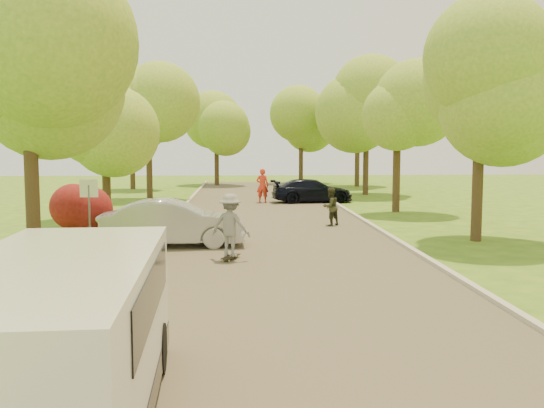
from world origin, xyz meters
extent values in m
plane|color=#3D6417|center=(0.00, 0.00, 0.00)|extent=(100.00, 100.00, 0.00)
cube|color=#4C4438|center=(0.00, 8.00, 0.01)|extent=(8.00, 60.00, 0.01)
cube|color=#B2AD9E|center=(-4.05, 8.00, 0.06)|extent=(0.18, 60.00, 0.12)
cube|color=#B2AD9E|center=(4.05, 8.00, 0.06)|extent=(0.18, 60.00, 0.12)
cylinder|color=#59595E|center=(-5.80, 4.00, 1.00)|extent=(0.06, 0.06, 2.00)
cube|color=white|center=(-5.80, 4.00, 1.90)|extent=(0.55, 0.04, 0.55)
cylinder|color=#382619|center=(-6.30, 5.50, 0.35)|extent=(0.12, 0.12, 0.70)
sphere|color=#590F0F|center=(-6.30, 5.50, 1.10)|extent=(1.70, 1.70, 1.70)
cylinder|color=#382619|center=(-6.50, 1.00, 1.80)|extent=(0.36, 0.36, 3.60)
sphere|color=olive|center=(-6.50, 1.00, 4.98)|extent=(4.60, 4.60, 4.60)
sphere|color=olive|center=(-5.81, 1.00, 5.67)|extent=(3.45, 3.45, 3.45)
cylinder|color=#382619|center=(-7.00, 12.00, 1.57)|extent=(0.36, 0.36, 3.15)
sphere|color=olive|center=(-7.00, 12.00, 4.41)|extent=(4.20, 4.20, 4.20)
sphere|color=olive|center=(-6.37, 12.00, 5.04)|extent=(3.15, 3.15, 3.15)
cylinder|color=#382619|center=(-6.60, 22.00, 1.91)|extent=(0.36, 0.36, 3.83)
sphere|color=olive|center=(-6.60, 22.00, 5.27)|extent=(4.80, 4.80, 4.80)
sphere|color=olive|center=(-5.88, 22.00, 5.99)|extent=(3.60, 3.60, 3.60)
cylinder|color=#382619|center=(6.80, 5.00, 1.91)|extent=(0.36, 0.36, 3.83)
sphere|color=olive|center=(6.80, 5.00, 5.33)|extent=(5.00, 5.00, 5.00)
sphere|color=olive|center=(7.55, 5.00, 6.08)|extent=(3.75, 3.75, 3.75)
cylinder|color=#382619|center=(6.40, 14.00, 1.69)|extent=(0.36, 0.36, 3.38)
sphere|color=olive|center=(6.40, 14.00, 4.70)|extent=(4.40, 4.40, 4.40)
sphere|color=olive|center=(7.06, 14.00, 5.36)|extent=(3.30, 3.30, 3.30)
cylinder|color=#382619|center=(7.00, 24.00, 2.02)|extent=(0.36, 0.36, 4.05)
sphere|color=olive|center=(7.00, 24.00, 5.61)|extent=(5.20, 5.20, 5.20)
sphere|color=olive|center=(7.78, 24.00, 6.39)|extent=(3.90, 3.90, 3.90)
cylinder|color=#382619|center=(-9.00, 30.00, 1.80)|extent=(0.36, 0.36, 3.60)
sphere|color=olive|center=(-9.00, 30.00, 5.10)|extent=(5.00, 5.00, 5.00)
sphere|color=olive|center=(-8.25, 30.00, 5.85)|extent=(3.75, 3.75, 3.75)
cylinder|color=#382619|center=(8.00, 32.00, 1.91)|extent=(0.36, 0.36, 3.83)
sphere|color=olive|center=(8.00, 32.00, 5.33)|extent=(5.00, 5.00, 5.00)
sphere|color=olive|center=(8.75, 32.00, 6.08)|extent=(3.75, 3.75, 3.75)
cylinder|color=#382619|center=(-3.00, 34.00, 1.69)|extent=(0.36, 0.36, 3.38)
sphere|color=olive|center=(-3.00, 34.00, 4.81)|extent=(4.80, 4.80, 4.80)
sphere|color=olive|center=(-2.28, 34.00, 5.53)|extent=(3.60, 3.60, 3.60)
cylinder|color=#382619|center=(4.00, 36.00, 1.80)|extent=(0.36, 0.36, 3.60)
sphere|color=olive|center=(4.00, 36.00, 5.10)|extent=(5.00, 5.00, 5.00)
sphere|color=olive|center=(4.75, 36.00, 5.85)|extent=(3.75, 3.75, 3.75)
cube|color=white|center=(-3.20, -8.23, 1.09)|extent=(2.30, 5.30, 1.79)
cube|color=black|center=(-3.20, -8.23, 0.33)|extent=(2.33, 5.41, 0.33)
cube|color=black|center=(-3.21, -7.96, 1.52)|extent=(2.26, 3.79, 0.60)
cylinder|color=black|center=(-4.20, -6.54, 0.36)|extent=(0.29, 0.73, 0.72)
cylinder|color=black|center=(-2.36, -6.45, 0.36)|extent=(0.29, 0.73, 0.72)
imported|color=#A6A6AA|center=(-3.30, 4.41, 0.75)|extent=(4.61, 1.77, 1.50)
imported|color=black|center=(2.91, 18.98, 0.66)|extent=(4.72, 2.34, 1.32)
cube|color=black|center=(-1.43, 1.98, 0.11)|extent=(0.57, 0.93, 0.02)
cylinder|color=#BFCC4C|center=(-1.23, 2.25, 0.05)|extent=(0.05, 0.08, 0.07)
cylinder|color=#BFCC4C|center=(-1.38, 2.31, 0.05)|extent=(0.05, 0.08, 0.07)
cylinder|color=#BFCC4C|center=(-1.47, 1.65, 0.05)|extent=(0.05, 0.08, 0.07)
cylinder|color=#BFCC4C|center=(-1.62, 1.71, 0.05)|extent=(0.05, 0.08, 0.07)
imported|color=gray|center=(-1.43, 1.98, 1.00)|extent=(1.30, 1.03, 1.76)
imported|color=red|center=(0.11, 18.97, 0.96)|extent=(0.79, 0.62, 1.92)
imported|color=#2E301D|center=(2.46, 9.06, 0.77)|extent=(0.95, 0.91, 1.54)
camera|label=1|loc=(-1.16, -14.84, 3.22)|focal=40.00mm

